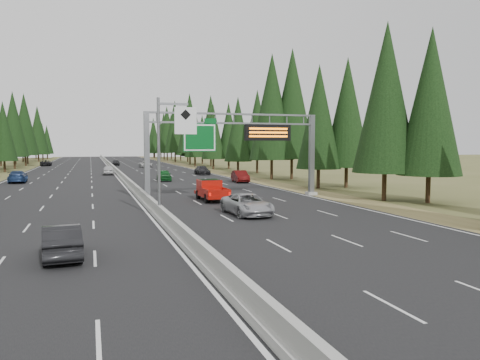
# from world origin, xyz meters

# --- Properties ---
(road) EXTENTS (32.00, 260.00, 0.08)m
(road) POSITION_xyz_m (0.00, 80.00, 0.04)
(road) COLOR black
(road) RESTS_ON ground
(shoulder_right) EXTENTS (3.60, 260.00, 0.06)m
(shoulder_right) POSITION_xyz_m (17.80, 80.00, 0.03)
(shoulder_right) COLOR olive
(shoulder_right) RESTS_ON ground
(shoulder_left) EXTENTS (3.60, 260.00, 0.06)m
(shoulder_left) POSITION_xyz_m (-17.80, 80.00, 0.03)
(shoulder_left) COLOR #505327
(shoulder_left) RESTS_ON ground
(median_barrier) EXTENTS (0.70, 260.00, 0.85)m
(median_barrier) POSITION_xyz_m (0.00, 80.00, 0.41)
(median_barrier) COLOR gray
(median_barrier) RESTS_ON road
(sign_gantry) EXTENTS (16.75, 0.98, 7.80)m
(sign_gantry) POSITION_xyz_m (8.92, 34.88, 5.27)
(sign_gantry) COLOR slate
(sign_gantry) RESTS_ON road
(hov_sign_pole) EXTENTS (2.80, 0.50, 8.00)m
(hov_sign_pole) POSITION_xyz_m (0.58, 24.97, 4.72)
(hov_sign_pole) COLOR slate
(hov_sign_pole) RESTS_ON road
(tree_row_right) EXTENTS (11.86, 239.71, 18.98)m
(tree_row_right) POSITION_xyz_m (21.98, 67.31, 9.37)
(tree_row_right) COLOR black
(tree_row_right) RESTS_ON ground
(silver_minivan) EXTENTS (2.74, 5.44, 1.48)m
(silver_minivan) POSITION_xyz_m (6.03, 24.50, 0.82)
(silver_minivan) COLOR #A0A0A4
(silver_minivan) RESTS_ON road
(red_pickup) EXTENTS (1.98, 5.54, 1.81)m
(red_pickup) POSITION_xyz_m (5.77, 33.98, 1.08)
(red_pickup) COLOR black
(red_pickup) RESTS_ON road
(car_ahead_green) EXTENTS (2.12, 4.64, 1.54)m
(car_ahead_green) POSITION_xyz_m (5.27, 58.08, 0.85)
(car_ahead_green) COLOR #145820
(car_ahead_green) RESTS_ON road
(car_ahead_dkred) EXTENTS (2.06, 4.83, 1.55)m
(car_ahead_dkred) POSITION_xyz_m (14.50, 52.47, 0.85)
(car_ahead_dkred) COLOR #4F0B0B
(car_ahead_dkred) RESTS_ON road
(car_ahead_dkgrey) EXTENTS (2.00, 4.89, 1.42)m
(car_ahead_dkgrey) POSITION_xyz_m (13.43, 69.96, 0.79)
(car_ahead_dkgrey) COLOR black
(car_ahead_dkgrey) RESTS_ON road
(car_ahead_white) EXTENTS (2.57, 5.16, 1.41)m
(car_ahead_white) POSITION_xyz_m (7.33, 99.06, 0.78)
(car_ahead_white) COLOR silver
(car_ahead_white) RESTS_ON road
(car_ahead_far) EXTENTS (2.11, 4.40, 1.45)m
(car_ahead_far) POSITION_xyz_m (1.50, 110.65, 0.80)
(car_ahead_far) COLOR black
(car_ahead_far) RESTS_ON road
(car_onc_near) EXTENTS (1.93, 4.54, 1.46)m
(car_onc_near) POSITION_xyz_m (-5.61, 15.00, 0.81)
(car_onc_near) COLOR black
(car_onc_near) RESTS_ON road
(car_onc_blue) EXTENTS (2.53, 5.55, 1.57)m
(car_onc_blue) POSITION_xyz_m (-13.47, 60.74, 0.87)
(car_onc_blue) COLOR navy
(car_onc_blue) RESTS_ON road
(car_onc_white) EXTENTS (2.07, 4.63, 1.55)m
(car_onc_white) POSITION_xyz_m (-1.50, 74.21, 0.85)
(car_onc_white) COLOR #B9B9B9
(car_onc_white) RESTS_ON road
(car_onc_far) EXTENTS (2.37, 5.13, 1.42)m
(car_onc_far) POSITION_xyz_m (-14.50, 114.39, 0.79)
(car_onc_far) COLOR black
(car_onc_far) RESTS_ON road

